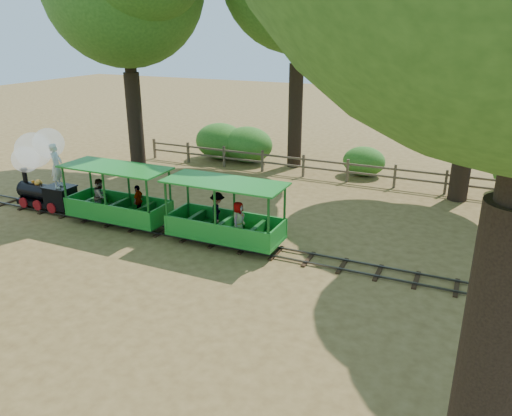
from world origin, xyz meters
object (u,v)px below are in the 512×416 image
at_px(carriage_front, 117,202).
at_px(locomotive, 39,163).
at_px(carriage_rear, 225,220).
at_px(fence, 325,166).

bearing_deg(carriage_front, locomotive, 178.50).
bearing_deg(carriage_rear, carriage_front, -179.55).
relative_size(carriage_rear, fence, 0.20).
relative_size(locomotive, carriage_rear, 0.84).
bearing_deg(carriage_front, carriage_rear, 0.45).
xyz_separation_m(locomotive, carriage_front, (3.45, -0.09, -0.94)).
height_order(carriage_front, carriage_rear, same).
distance_m(locomotive, carriage_front, 3.57).
height_order(carriage_rear, fence, carriage_rear).
xyz_separation_m(locomotive, fence, (8.21, 7.93, -1.15)).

